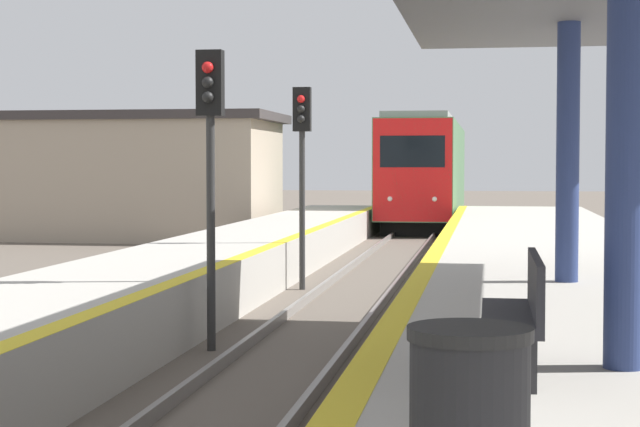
% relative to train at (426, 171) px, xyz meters
% --- Properties ---
extents(train, '(2.79, 16.98, 4.43)m').
position_rel_train_xyz_m(train, '(0.00, 0.00, 0.00)').
color(train, black).
rests_on(train, ground).
extents(signal_mid, '(0.36, 0.31, 4.15)m').
position_rel_train_xyz_m(signal_mid, '(-1.18, -30.90, 0.67)').
color(signal_mid, '#2D2D2D').
rests_on(signal_mid, ground).
extents(signal_far, '(0.36, 0.31, 4.15)m').
position_rel_train_xyz_m(signal_far, '(-1.17, -23.64, 0.67)').
color(signal_far, '#2D2D2D').
rests_on(signal_far, ground).
extents(trash_bin, '(0.57, 0.57, 0.90)m').
position_rel_train_xyz_m(trash_bin, '(2.53, -40.38, -0.83)').
color(trash_bin, '#262628').
rests_on(trash_bin, platform_right).
extents(bench, '(0.44, 1.73, 0.92)m').
position_rel_train_xyz_m(bench, '(2.85, -36.85, -0.79)').
color(bench, '#28282D').
rests_on(bench, platform_right).
extents(station_building, '(13.02, 5.51, 4.32)m').
position_rel_train_xyz_m(station_building, '(-11.01, -9.63, -0.08)').
color(station_building, tan).
rests_on(station_building, ground).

